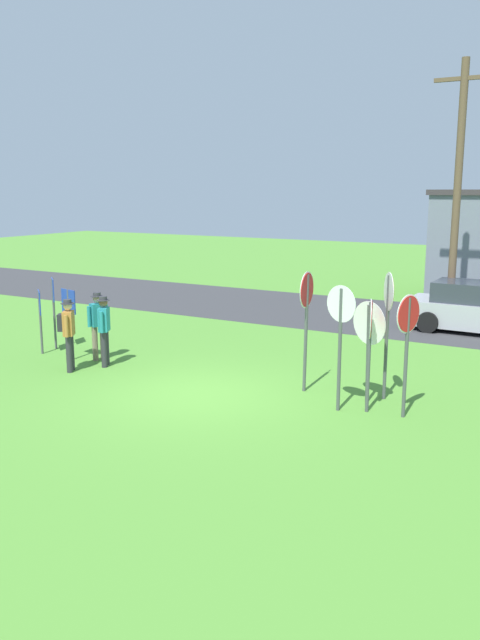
# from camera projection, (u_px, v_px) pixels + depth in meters

# --- Properties ---
(ground_plane) EXTENTS (80.00, 80.00, 0.00)m
(ground_plane) POSITION_uv_depth(u_px,v_px,m) (193.00, 394.00, 13.68)
(ground_plane) COLOR #518E33
(street_asphalt) EXTENTS (60.00, 6.40, 0.01)m
(street_asphalt) POSITION_uv_depth(u_px,v_px,m) (358.00, 314.00, 22.44)
(street_asphalt) COLOR #38383A
(street_asphalt) RESTS_ON ground
(utility_pole) EXTENTS (1.80, 0.24, 8.12)m
(utility_pole) POSITION_uv_depth(u_px,v_px,m) (457.00, 190.00, 19.97)
(utility_pole) COLOR brown
(utility_pole) RESTS_ON ground
(parked_car_on_street) EXTENTS (4.33, 2.08, 1.51)m
(parked_car_on_street) POSITION_uv_depth(u_px,v_px,m) (478.00, 310.00, 19.56)
(parked_car_on_street) COLOR #A5A8AD
(parked_car_on_street) RESTS_ON ground
(stop_sign_leaning_right) EXTENTS (0.81, 0.41, 2.09)m
(stop_sign_leaning_right) POSITION_uv_depth(u_px,v_px,m) (369.00, 334.00, 12.92)
(stop_sign_leaning_right) COLOR #474C4C
(stop_sign_leaning_right) RESTS_ON ground
(stop_sign_low_front) EXTENTS (0.27, 0.73, 2.24)m
(stop_sign_low_front) POSITION_uv_depth(u_px,v_px,m) (370.00, 335.00, 12.33)
(stop_sign_low_front) COLOR #474C4C
(stop_sign_low_front) RESTS_ON ground
(stop_sign_far_back) EXTENTS (0.40, 0.68, 2.65)m
(stop_sign_far_back) POSITION_uv_depth(u_px,v_px,m) (388.00, 313.00, 13.04)
(stop_sign_far_back) COLOR #474C4C
(stop_sign_far_back) RESTS_ON ground
(stop_sign_rear_right) EXTENTS (0.67, 0.26, 2.49)m
(stop_sign_rear_right) POSITION_uv_depth(u_px,v_px,m) (341.00, 327.00, 12.38)
(stop_sign_rear_right) COLOR #474C4C
(stop_sign_rear_right) RESTS_ON ground
(stop_sign_tallest) EXTENTS (0.11, 0.77, 2.59)m
(stop_sign_tallest) POSITION_uv_depth(u_px,v_px,m) (306.00, 310.00, 13.57)
(stop_sign_tallest) COLOR #474C4C
(stop_sign_tallest) RESTS_ON ground
(stop_sign_nearest) EXTENTS (0.24, 0.70, 2.37)m
(stop_sign_nearest) POSITION_uv_depth(u_px,v_px,m) (407.00, 334.00, 12.01)
(stop_sign_nearest) COLOR #474C4C
(stop_sign_nearest) RESTS_ON ground
(person_in_dark_shirt) EXTENTS (0.33, 0.54, 1.74)m
(person_in_dark_shirt) POSITION_uv_depth(u_px,v_px,m) (98.00, 322.00, 16.27)
(person_in_dark_shirt) COLOR #7A6B56
(person_in_dark_shirt) RESTS_ON ground
(person_on_left) EXTENTS (0.46, 0.50, 1.74)m
(person_on_left) POSITION_uv_depth(u_px,v_px,m) (68.00, 330.00, 15.24)
(person_on_left) COLOR #2D2D33
(person_on_left) RESTS_ON ground
(person_with_sunhat) EXTENTS (0.36, 0.52, 1.74)m
(person_with_sunhat) POSITION_uv_depth(u_px,v_px,m) (104.00, 327.00, 15.69)
(person_with_sunhat) COLOR #2D2D33
(person_with_sunhat) RESTS_ON ground
(info_panel_leftmost) EXTENTS (0.47, 0.41, 1.68)m
(info_panel_leftmost) POSITION_uv_depth(u_px,v_px,m) (40.00, 311.00, 16.84)
(info_panel_leftmost) COLOR #4C4C51
(info_panel_leftmost) RESTS_ON ground
(info_panel_middle) EXTENTS (0.47, 0.41, 1.93)m
(info_panel_middle) POSITION_uv_depth(u_px,v_px,m) (53.00, 300.00, 17.35)
(info_panel_middle) COLOR #4C4C51
(info_panel_middle) RESTS_ON ground
(info_panel_rightmost) EXTENTS (0.59, 0.17, 1.82)m
(info_panel_rightmost) POSITION_uv_depth(u_px,v_px,m) (69.00, 312.00, 16.19)
(info_panel_rightmost) COLOR #4C4C51
(info_panel_rightmost) RESTS_ON ground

